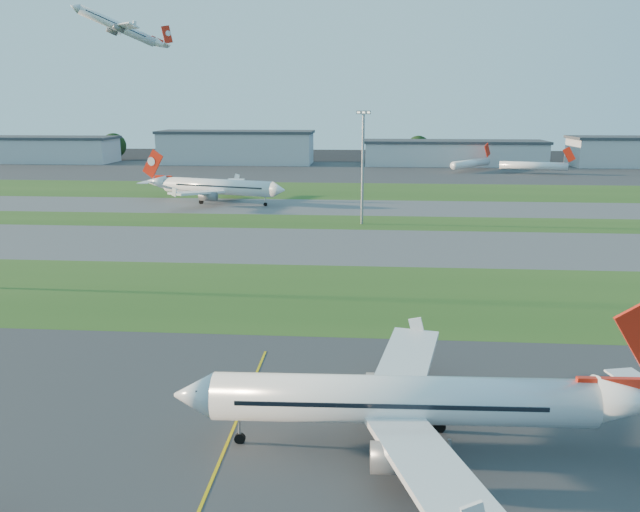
# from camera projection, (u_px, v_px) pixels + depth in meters

# --- Properties ---
(grass_strip_a) EXTENTS (300.00, 34.00, 0.01)m
(grass_strip_a) POSITION_uv_depth(u_px,v_px,m) (256.00, 294.00, 92.01)
(grass_strip_a) COLOR #274D19
(grass_strip_a) RESTS_ON ground
(taxiway_a) EXTENTS (300.00, 32.00, 0.01)m
(taxiway_a) POSITION_uv_depth(u_px,v_px,m) (285.00, 245.00, 123.97)
(taxiway_a) COLOR #515154
(taxiway_a) RESTS_ON ground
(grass_strip_b) EXTENTS (300.00, 18.00, 0.01)m
(grass_strip_b) POSITION_uv_depth(u_px,v_px,m) (299.00, 222.00, 148.19)
(grass_strip_b) COLOR #274D19
(grass_strip_b) RESTS_ON ground
(taxiway_b) EXTENTS (300.00, 26.00, 0.01)m
(taxiway_b) POSITION_uv_depth(u_px,v_px,m) (308.00, 207.00, 169.49)
(taxiway_b) COLOR #515154
(taxiway_b) RESTS_ON ground
(grass_strip_c) EXTENTS (300.00, 40.00, 0.01)m
(grass_strip_c) POSITION_uv_depth(u_px,v_px,m) (317.00, 190.00, 201.46)
(grass_strip_c) COLOR #274D19
(grass_strip_c) RESTS_ON ground
(apron_far) EXTENTS (400.00, 80.00, 0.01)m
(apron_far) POSITION_uv_depth(u_px,v_px,m) (329.00, 171.00, 259.57)
(apron_far) COLOR #333335
(apron_far) RESTS_ON ground
(airliner_parked) EXTENTS (37.64, 31.92, 11.74)m
(airliner_parked) POSITION_uv_depth(u_px,v_px,m) (406.00, 401.00, 49.83)
(airliner_parked) COLOR white
(airliner_parked) RESTS_ON ground
(airliner_taxiing) EXTENTS (40.64, 34.17, 13.01)m
(airliner_taxiing) POSITION_uv_depth(u_px,v_px,m) (217.00, 187.00, 174.62)
(airliner_taxiing) COLOR white
(airliner_taxiing) RESTS_ON ground
(airliner_departing) EXTENTS (30.88, 26.80, 11.27)m
(airliner_departing) POSITION_uv_depth(u_px,v_px,m) (119.00, 27.00, 237.73)
(airliner_departing) COLOR white
(mini_jet_near) EXTENTS (19.66, 23.07, 9.48)m
(mini_jet_near) POSITION_uv_depth(u_px,v_px,m) (471.00, 163.00, 258.65)
(mini_jet_near) COLOR white
(mini_jet_near) RESTS_ON ground
(mini_jet_far) EXTENTS (28.35, 8.42, 9.48)m
(mini_jet_far) POSITION_uv_depth(u_px,v_px,m) (534.00, 166.00, 248.40)
(mini_jet_far) COLOR white
(mini_jet_far) RESTS_ON ground
(light_mast_centre) EXTENTS (3.20, 0.70, 25.80)m
(light_mast_centre) POSITION_uv_depth(u_px,v_px,m) (363.00, 160.00, 141.62)
(light_mast_centre) COLOR gray
(light_mast_centre) RESTS_ON ground
(hangar_far_west) EXTENTS (91.80, 23.00, 12.20)m
(hangar_far_west) POSITION_uv_depth(u_px,v_px,m) (20.00, 149.00, 298.25)
(hangar_far_west) COLOR #9FA1A7
(hangar_far_west) RESTS_ON ground
(hangar_west) EXTENTS (71.40, 23.00, 15.20)m
(hangar_west) POSITION_uv_depth(u_px,v_px,m) (237.00, 147.00, 290.14)
(hangar_west) COLOR #9FA1A7
(hangar_west) RESTS_ON ground
(hangar_east) EXTENTS (81.60, 23.00, 11.20)m
(hangar_east) POSITION_uv_depth(u_px,v_px,m) (454.00, 153.00, 283.23)
(hangar_east) COLOR #9FA1A7
(hangar_east) RESTS_ON ground
(tree_west) EXTENTS (12.10, 12.10, 13.20)m
(tree_west) POSITION_uv_depth(u_px,v_px,m) (114.00, 145.00, 309.59)
(tree_west) COLOR black
(tree_west) RESTS_ON ground
(tree_mid_west) EXTENTS (9.90, 9.90, 10.80)m
(tree_mid_west) POSITION_uv_depth(u_px,v_px,m) (293.00, 150.00, 299.38)
(tree_mid_west) COLOR black
(tree_mid_west) RESTS_ON ground
(tree_mid_east) EXTENTS (11.55, 11.55, 12.60)m
(tree_mid_east) POSITION_uv_depth(u_px,v_px,m) (418.00, 148.00, 297.62)
(tree_mid_east) COLOR black
(tree_mid_east) RESTS_ON ground
(tree_east) EXTENTS (10.45, 10.45, 11.40)m
(tree_east) POSITION_uv_depth(u_px,v_px,m) (581.00, 150.00, 290.30)
(tree_east) COLOR black
(tree_east) RESTS_ON ground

